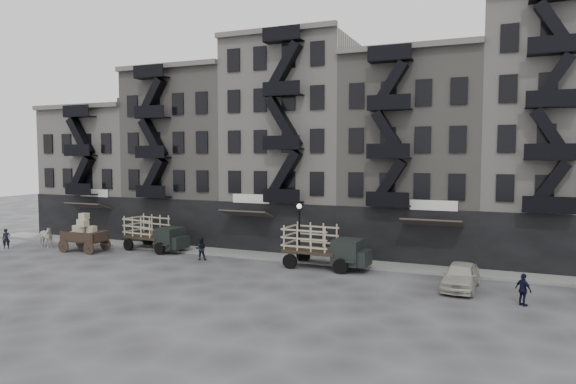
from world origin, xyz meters
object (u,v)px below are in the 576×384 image
at_px(horse, 44,237).
at_px(policeman, 523,290).
at_px(wagon, 83,230).
at_px(stake_truck_west, 155,231).
at_px(stake_truck_east, 324,244).
at_px(pedestrian_west, 6,239).
at_px(car_east, 461,276).
at_px(pedestrian_mid, 201,249).

relative_size(horse, policeman, 1.27).
height_order(wagon, policeman, wagon).
bearing_deg(wagon, stake_truck_west, 25.12).
bearing_deg(stake_truck_west, horse, -157.07).
xyz_separation_m(horse, stake_truck_east, (24.11, 1.64, 0.78)).
bearing_deg(policeman, stake_truck_east, 25.10).
bearing_deg(pedestrian_west, policeman, -50.57).
bearing_deg(pedestrian_west, stake_truck_east, -41.97).
height_order(car_east, pedestrian_west, pedestrian_west).
distance_m(wagon, pedestrian_west, 7.02).
xyz_separation_m(stake_truck_east, pedestrian_west, (-26.62, -3.20, -0.85)).
bearing_deg(policeman, wagon, 39.82).
bearing_deg(wagon, pedestrian_mid, 3.27).
distance_m(stake_truck_west, car_east, 24.00).
xyz_separation_m(horse, pedestrian_mid, (14.83, 0.77, -0.06)).
bearing_deg(pedestrian_mid, stake_truck_west, -46.40).
bearing_deg(pedestrian_mid, car_east, 147.28).
distance_m(horse, policeman, 36.50).
height_order(horse, stake_truck_west, stake_truck_west).
distance_m(horse, car_east, 33.18).
distance_m(pedestrian_west, policeman, 38.93).
height_order(stake_truck_west, policeman, stake_truck_west).
bearing_deg(stake_truck_east, car_east, -10.33).
distance_m(pedestrian_west, pedestrian_mid, 17.49).
height_order(stake_truck_west, pedestrian_west, stake_truck_west).
distance_m(horse, stake_truck_west, 9.75).
xyz_separation_m(wagon, pedestrian_west, (-6.78, -1.58, -0.91)).
relative_size(car_east, pedestrian_mid, 2.73).
xyz_separation_m(pedestrian_west, pedestrian_mid, (17.34, 2.33, 0.00)).
relative_size(pedestrian_mid, policeman, 0.99).
bearing_deg(stake_truck_east, horse, -172.88).
height_order(wagon, stake_truck_east, wagon).
xyz_separation_m(pedestrian_west, policeman, (38.91, -1.20, 0.01)).
relative_size(wagon, pedestrian_mid, 2.18).
bearing_deg(horse, stake_truck_west, -66.11).
bearing_deg(horse, car_east, -82.04).
xyz_separation_m(car_east, pedestrian_mid, (-18.35, 1.32, 0.06)).
bearing_deg(car_east, wagon, -177.71).
distance_m(stake_truck_east, pedestrian_west, 26.83).
bearing_deg(policeman, pedestrian_mid, 35.49).
bearing_deg(car_east, horse, -177.52).
relative_size(stake_truck_west, policeman, 3.44).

